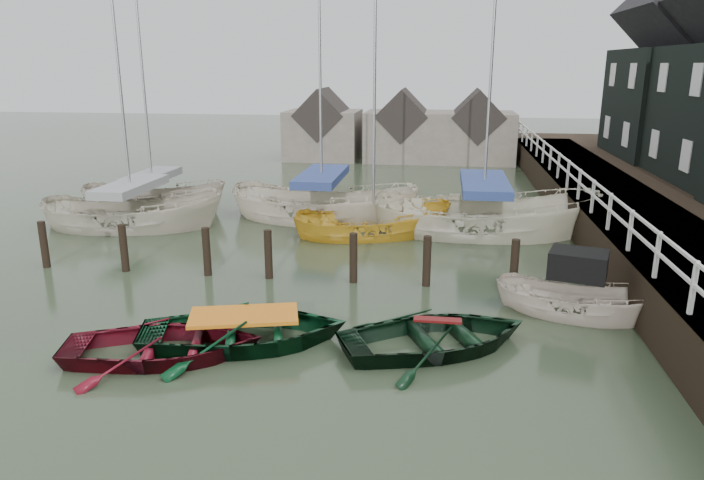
% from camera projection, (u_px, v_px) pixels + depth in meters
% --- Properties ---
extents(ground, '(120.00, 120.00, 0.00)m').
position_uv_depth(ground, '(285.00, 322.00, 14.65)').
color(ground, '#293421').
rests_on(ground, ground).
extents(pier, '(3.04, 32.00, 2.70)m').
position_uv_depth(pier, '(607.00, 210.00, 22.67)').
color(pier, black).
rests_on(pier, ground).
extents(mooring_pilings, '(13.72, 0.22, 1.80)m').
position_uv_depth(mooring_pilings, '(272.00, 261.00, 17.52)').
color(mooring_pilings, black).
rests_on(mooring_pilings, ground).
extents(far_sheds, '(14.00, 4.08, 4.39)m').
position_uv_depth(far_sheds, '(400.00, 130.00, 38.80)').
color(far_sheds, '#665B51').
rests_on(far_sheds, ground).
extents(rowboat_red, '(4.58, 3.74, 0.83)m').
position_uv_depth(rowboat_red, '(165.00, 357.00, 12.90)').
color(rowboat_red, '#5D0D19').
rests_on(rowboat_red, ground).
extents(rowboat_green, '(5.07, 4.18, 0.91)m').
position_uv_depth(rowboat_green, '(245.00, 344.00, 13.51)').
color(rowboat_green, '#083118').
rests_on(rowboat_green, ground).
extents(rowboat_dkgreen, '(5.00, 4.42, 0.86)m').
position_uv_depth(rowboat_dkgreen, '(436.00, 349.00, 13.29)').
color(rowboat_dkgreen, black).
rests_on(rowboat_dkgreen, ground).
extents(motorboat, '(4.09, 2.49, 2.30)m').
position_uv_depth(motorboat, '(575.00, 311.00, 15.01)').
color(motorboat, beige).
rests_on(motorboat, ground).
extents(sailboat_a, '(6.96, 3.38, 11.57)m').
position_uv_depth(sailboat_a, '(134.00, 226.00, 23.05)').
color(sailboat_a, beige).
rests_on(sailboat_a, ground).
extents(sailboat_b, '(7.85, 3.99, 12.28)m').
position_uv_depth(sailboat_b, '(322.00, 219.00, 24.16)').
color(sailboat_b, beige).
rests_on(sailboat_b, ground).
extents(sailboat_c, '(5.96, 3.68, 11.18)m').
position_uv_depth(sailboat_c, '(373.00, 235.00, 22.02)').
color(sailboat_c, gold).
rests_on(sailboat_c, ground).
extents(sailboat_d, '(7.94, 3.02, 12.61)m').
position_uv_depth(sailboat_d, '(482.00, 232.00, 22.24)').
color(sailboat_d, beige).
rests_on(sailboat_d, ground).
extents(sailboat_e, '(6.21, 2.60, 9.54)m').
position_uv_depth(sailboat_e, '(154.00, 209.00, 25.83)').
color(sailboat_e, '#BEB0A2').
rests_on(sailboat_e, ground).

